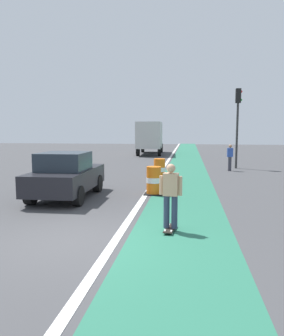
# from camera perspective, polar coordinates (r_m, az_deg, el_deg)

# --- Properties ---
(ground_plane) EXTENTS (100.00, 100.00, 0.00)m
(ground_plane) POSITION_cam_1_polar(r_m,az_deg,el_deg) (7.84, -11.47, -12.23)
(ground_plane) COLOR #424244
(bike_lane_strip) EXTENTS (2.50, 80.00, 0.01)m
(bike_lane_strip) POSITION_cam_1_polar(r_m,az_deg,el_deg) (19.15, 7.59, -0.94)
(bike_lane_strip) COLOR #286B51
(bike_lane_strip) RESTS_ON ground
(lane_divider_stripe) EXTENTS (0.20, 80.00, 0.01)m
(lane_divider_stripe) POSITION_cam_1_polar(r_m,az_deg,el_deg) (19.21, 3.12, -0.86)
(lane_divider_stripe) COLOR silver
(lane_divider_stripe) RESTS_ON ground
(skateboarder_on_lane) EXTENTS (0.57, 0.82, 1.69)m
(skateboarder_on_lane) POSITION_cam_1_polar(r_m,az_deg,el_deg) (8.20, 4.96, -4.68)
(skateboarder_on_lane) COLOR black
(skateboarder_on_lane) RESTS_ON ground
(parked_sedan_nearest) EXTENTS (1.97, 4.13, 1.70)m
(parked_sedan_nearest) POSITION_cam_1_polar(r_m,az_deg,el_deg) (12.46, -12.93, -1.28)
(parked_sedan_nearest) COLOR black
(parked_sedan_nearest) RESTS_ON ground
(traffic_barrel_front) EXTENTS (0.73, 0.73, 1.09)m
(traffic_barrel_front) POSITION_cam_1_polar(r_m,az_deg,el_deg) (12.86, 2.03, -2.23)
(traffic_barrel_front) COLOR orange
(traffic_barrel_front) RESTS_ON ground
(traffic_barrel_mid) EXTENTS (0.73, 0.73, 1.09)m
(traffic_barrel_mid) POSITION_cam_1_polar(r_m,az_deg,el_deg) (16.30, 3.03, -0.34)
(traffic_barrel_mid) COLOR orange
(traffic_barrel_mid) RESTS_ON ground
(delivery_truck_down_block) EXTENTS (2.65, 7.70, 3.23)m
(delivery_truck_down_block) POSITION_cam_1_polar(r_m,az_deg,el_deg) (33.72, 1.44, 5.53)
(delivery_truck_down_block) COLOR beige
(delivery_truck_down_block) RESTS_ON ground
(traffic_light_corner) EXTENTS (0.41, 0.32, 5.10)m
(traffic_light_corner) POSITION_cam_1_polar(r_m,az_deg,el_deg) (22.25, 16.19, 8.94)
(traffic_light_corner) COLOR #2D2D2D
(traffic_light_corner) RESTS_ON ground
(pedestrian_crossing) EXTENTS (0.34, 0.20, 1.61)m
(pedestrian_crossing) POSITION_cam_1_polar(r_m,az_deg,el_deg) (20.79, 14.93, 1.88)
(pedestrian_crossing) COLOR #33333D
(pedestrian_crossing) RESTS_ON ground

